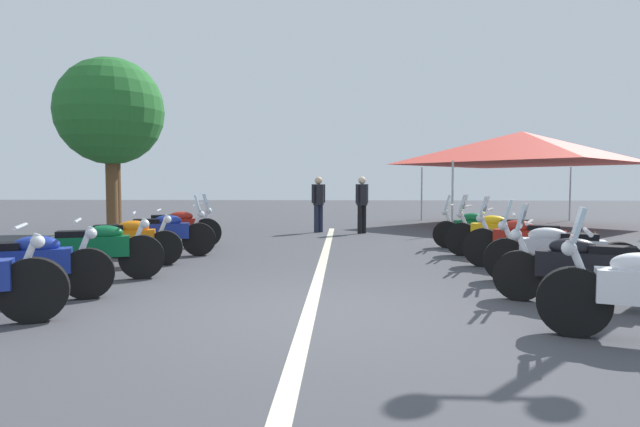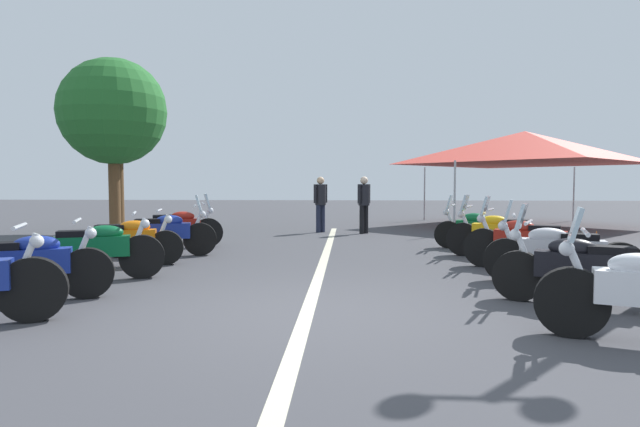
{
  "view_description": "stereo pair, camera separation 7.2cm",
  "coord_description": "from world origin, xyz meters",
  "px_view_note": "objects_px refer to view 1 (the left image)",
  "views": [
    {
      "loc": [
        -5.52,
        -0.38,
        1.43
      ],
      "look_at": [
        2.69,
        0.0,
        0.96
      ],
      "focal_mm": 28.75,
      "sensor_mm": 36.0,
      "label": 1
    },
    {
      "loc": [
        -5.52,
        -0.46,
        1.43
      ],
      "look_at": [
        2.69,
        0.0,
        0.96
      ],
      "focal_mm": 28.75,
      "sensor_mm": 36.0,
      "label": 2
    }
  ],
  "objects_px": {
    "motorcycle_right_row_3": "(527,241)",
    "roadside_tree_1": "(110,112)",
    "bystander_1": "(318,200)",
    "roadside_tree_0": "(114,108)",
    "motorcycle_right_row_4": "(501,234)",
    "motorcycle_left_row_5": "(174,227)",
    "motorcycle_left_row_1": "(22,266)",
    "motorcycle_left_row_2": "(93,250)",
    "event_tent": "(522,148)",
    "motorcycle_right_row_2": "(559,252)",
    "motorcycle_right_row_1": "(587,268)",
    "motorcycle_left_row_3": "(124,241)",
    "traffic_cone_0": "(594,248)",
    "motorcycle_right_row_5": "(480,228)",
    "bystander_2": "(362,200)",
    "motorcycle_left_row_4": "(160,233)"
  },
  "relations": [
    {
      "from": "motorcycle_left_row_1",
      "to": "bystander_1",
      "type": "bearing_deg",
      "value": 48.99
    },
    {
      "from": "motorcycle_left_row_1",
      "to": "event_tent",
      "type": "xyz_separation_m",
      "value": [
        11.69,
        -9.82,
        2.19
      ]
    },
    {
      "from": "motorcycle_right_row_5",
      "to": "bystander_2",
      "type": "xyz_separation_m",
      "value": [
        3.47,
        2.46,
        0.51
      ]
    },
    {
      "from": "motorcycle_left_row_4",
      "to": "motorcycle_right_row_5",
      "type": "height_order",
      "value": "motorcycle_left_row_4"
    },
    {
      "from": "motorcycle_left_row_1",
      "to": "motorcycle_right_row_5",
      "type": "bearing_deg",
      "value": 16.1
    },
    {
      "from": "motorcycle_right_row_1",
      "to": "motorcycle_right_row_3",
      "type": "xyz_separation_m",
      "value": [
        2.61,
        -0.24,
        0.02
      ]
    },
    {
      "from": "bystander_1",
      "to": "motorcycle_right_row_1",
      "type": "bearing_deg",
      "value": -25.88
    },
    {
      "from": "motorcycle_right_row_1",
      "to": "motorcycle_left_row_1",
      "type": "bearing_deg",
      "value": 25.96
    },
    {
      "from": "motorcycle_right_row_1",
      "to": "motorcycle_right_row_2",
      "type": "distance_m",
      "value": 1.37
    },
    {
      "from": "roadside_tree_1",
      "to": "event_tent",
      "type": "height_order",
      "value": "roadside_tree_1"
    },
    {
      "from": "motorcycle_left_row_5",
      "to": "motorcycle_right_row_3",
      "type": "height_order",
      "value": "motorcycle_right_row_3"
    },
    {
      "from": "motorcycle_right_row_4",
      "to": "traffic_cone_0",
      "type": "relative_size",
      "value": 3.37
    },
    {
      "from": "motorcycle_left_row_3",
      "to": "event_tent",
      "type": "distance_m",
      "value": 13.42
    },
    {
      "from": "bystander_2",
      "to": "motorcycle_left_row_2",
      "type": "bearing_deg",
      "value": -78.48
    },
    {
      "from": "motorcycle_left_row_1",
      "to": "motorcycle_left_row_2",
      "type": "xyz_separation_m",
      "value": [
        1.41,
        -0.16,
        0.01
      ]
    },
    {
      "from": "motorcycle_right_row_4",
      "to": "event_tent",
      "type": "distance_m",
      "value": 8.43
    },
    {
      "from": "motorcycle_right_row_3",
      "to": "bystander_1",
      "type": "bearing_deg",
      "value": -36.22
    },
    {
      "from": "roadside_tree_0",
      "to": "roadside_tree_1",
      "type": "height_order",
      "value": "roadside_tree_0"
    },
    {
      "from": "bystander_2",
      "to": "motorcycle_right_row_4",
      "type": "bearing_deg",
      "value": -21.67
    },
    {
      "from": "motorcycle_left_row_2",
      "to": "motorcycle_right_row_2",
      "type": "bearing_deg",
      "value": -19.61
    },
    {
      "from": "motorcycle_left_row_1",
      "to": "motorcycle_left_row_3",
      "type": "xyz_separation_m",
      "value": [
        2.78,
        -0.03,
        -0.01
      ]
    },
    {
      "from": "motorcycle_right_row_3",
      "to": "motorcycle_right_row_2",
      "type": "bearing_deg",
      "value": 113.31
    },
    {
      "from": "motorcycle_left_row_5",
      "to": "bystander_2",
      "type": "xyz_separation_m",
      "value": [
        3.6,
        -4.3,
        0.49
      ]
    },
    {
      "from": "motorcycle_right_row_1",
      "to": "event_tent",
      "type": "relative_size",
      "value": 0.31
    },
    {
      "from": "bystander_1",
      "to": "motorcycle_left_row_2",
      "type": "bearing_deg",
      "value": -67.89
    },
    {
      "from": "event_tent",
      "to": "motorcycle_left_row_1",
      "type": "bearing_deg",
      "value": 139.99
    },
    {
      "from": "motorcycle_left_row_2",
      "to": "motorcycle_left_row_5",
      "type": "bearing_deg",
      "value": 71.19
    },
    {
      "from": "motorcycle_left_row_5",
      "to": "motorcycle_right_row_2",
      "type": "relative_size",
      "value": 1.0
    },
    {
      "from": "traffic_cone_0",
      "to": "motorcycle_right_row_2",
      "type": "bearing_deg",
      "value": 143.21
    },
    {
      "from": "motorcycle_right_row_5",
      "to": "roadside_tree_1",
      "type": "xyz_separation_m",
      "value": [
        2.95,
        9.59,
        3.0
      ]
    },
    {
      "from": "motorcycle_left_row_4",
      "to": "motorcycle_right_row_1",
      "type": "distance_m",
      "value": 7.49
    },
    {
      "from": "motorcycle_right_row_2",
      "to": "motorcycle_right_row_4",
      "type": "relative_size",
      "value": 0.99
    },
    {
      "from": "motorcycle_left_row_5",
      "to": "motorcycle_right_row_4",
      "type": "xyz_separation_m",
      "value": [
        -1.22,
        -6.82,
        0.0
      ]
    },
    {
      "from": "motorcycle_left_row_3",
      "to": "motorcycle_right_row_5",
      "type": "xyz_separation_m",
      "value": [
        2.66,
        -6.79,
        0.01
      ]
    },
    {
      "from": "motorcycle_right_row_4",
      "to": "traffic_cone_0",
      "type": "xyz_separation_m",
      "value": [
        -0.75,
        -1.41,
        -0.18
      ]
    },
    {
      "from": "motorcycle_left_row_4",
      "to": "motorcycle_right_row_2",
      "type": "relative_size",
      "value": 1.05
    },
    {
      "from": "motorcycle_left_row_5",
      "to": "motorcycle_right_row_2",
      "type": "xyz_separation_m",
      "value": [
        -3.83,
        -6.83,
        -0.01
      ]
    },
    {
      "from": "motorcycle_left_row_1",
      "to": "bystander_2",
      "type": "height_order",
      "value": "bystander_2"
    },
    {
      "from": "roadside_tree_0",
      "to": "motorcycle_right_row_4",
      "type": "bearing_deg",
      "value": -117.15
    },
    {
      "from": "motorcycle_right_row_5",
      "to": "motorcycle_left_row_1",
      "type": "bearing_deg",
      "value": 55.09
    },
    {
      "from": "motorcycle_right_row_1",
      "to": "traffic_cone_0",
      "type": "distance_m",
      "value": 3.61
    },
    {
      "from": "motorcycle_left_row_3",
      "to": "event_tent",
      "type": "xyz_separation_m",
      "value": [
        8.91,
        -9.78,
        2.2
      ]
    },
    {
      "from": "motorcycle_right_row_3",
      "to": "roadside_tree_1",
      "type": "bearing_deg",
      "value": -6.97
    },
    {
      "from": "event_tent",
      "to": "bystander_1",
      "type": "bearing_deg",
      "value": 110.2
    },
    {
      "from": "roadside_tree_0",
      "to": "motorcycle_right_row_1",
      "type": "bearing_deg",
      "value": -133.05
    },
    {
      "from": "motorcycle_left_row_3",
      "to": "roadside_tree_0",
      "type": "height_order",
      "value": "roadside_tree_0"
    },
    {
      "from": "motorcycle_right_row_4",
      "to": "motorcycle_left_row_1",
      "type": "bearing_deg",
      "value": 53.94
    },
    {
      "from": "motorcycle_right_row_3",
      "to": "roadside_tree_0",
      "type": "relative_size",
      "value": 0.39
    },
    {
      "from": "motorcycle_right_row_5",
      "to": "roadside_tree_0",
      "type": "distance_m",
      "value": 11.0
    },
    {
      "from": "motorcycle_left_row_1",
      "to": "roadside_tree_1",
      "type": "distance_m",
      "value": 9.33
    }
  ]
}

